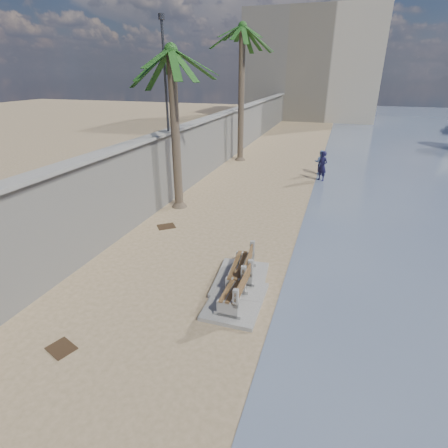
# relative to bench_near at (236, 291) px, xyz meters

# --- Properties ---
(ground_plane) EXTENTS (140.00, 140.00, 0.00)m
(ground_plane) POSITION_rel_bench_near_xyz_m (-0.82, -4.13, -0.42)
(ground_plane) COLOR #9D8360
(seawall) EXTENTS (0.45, 70.00, 3.50)m
(seawall) POSITION_rel_bench_near_xyz_m (-6.02, 15.87, 1.33)
(seawall) COLOR gray
(seawall) RESTS_ON ground_plane
(wall_cap) EXTENTS (0.80, 70.00, 0.12)m
(wall_cap) POSITION_rel_bench_near_xyz_m (-6.02, 15.87, 3.13)
(wall_cap) COLOR gray
(wall_cap) RESTS_ON seawall
(end_building) EXTENTS (18.00, 12.00, 14.00)m
(end_building) POSITION_rel_bench_near_xyz_m (-2.82, 47.87, 6.58)
(end_building) COLOR #B7AA93
(end_building) RESTS_ON ground_plane
(bench_near) EXTENTS (1.57, 2.29, 0.95)m
(bench_near) POSITION_rel_bench_near_xyz_m (0.00, 0.00, 0.00)
(bench_near) COLOR gray
(bench_near) RESTS_ON ground_plane
(bench_far) EXTENTS (1.81, 2.49, 0.99)m
(bench_far) POSITION_rel_bench_near_xyz_m (-0.18, 1.18, 0.01)
(bench_far) COLOR gray
(bench_far) RESTS_ON ground_plane
(palm_mid) EXTENTS (5.00, 5.00, 8.11)m
(palm_mid) POSITION_rel_bench_near_xyz_m (-5.06, 6.89, 6.70)
(palm_mid) COLOR brown
(palm_mid) RESTS_ON ground_plane
(palm_back) EXTENTS (5.00, 5.00, 10.08)m
(palm_back) POSITION_rel_bench_near_xyz_m (-4.91, 17.74, 8.59)
(palm_back) COLOR brown
(palm_back) RESTS_ON ground_plane
(streetlight) EXTENTS (0.28, 0.28, 5.12)m
(streetlight) POSITION_rel_bench_near_xyz_m (-5.92, 7.87, 6.23)
(streetlight) COLOR #2D2D33
(streetlight) RESTS_ON wall_cap
(person_a) EXTENTS (0.93, 0.89, 2.14)m
(person_a) POSITION_rel_bench_near_xyz_m (1.50, 13.95, 0.66)
(person_a) COLOR #151335
(person_a) RESTS_ON ground_plane
(person_b) EXTENTS (0.88, 0.70, 1.77)m
(person_b) POSITION_rel_bench_near_xyz_m (1.28, 15.52, 0.47)
(person_b) COLOR #516EA8
(person_b) RESTS_ON ground_plane
(debris_b) EXTENTS (0.81, 0.73, 0.03)m
(debris_b) POSITION_rel_bench_near_xyz_m (-3.60, -3.20, -0.40)
(debris_b) COLOR #382616
(debris_b) RESTS_ON ground_plane
(debris_c) EXTENTS (0.97, 0.95, 0.03)m
(debris_c) POSITION_rel_bench_near_xyz_m (-4.54, 4.38, -0.40)
(debris_c) COLOR #382616
(debris_c) RESTS_ON ground_plane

